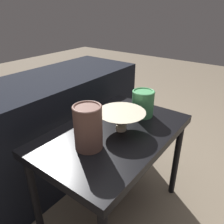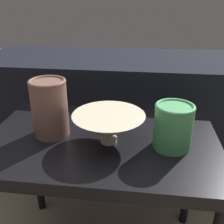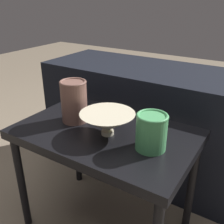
% 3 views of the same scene
% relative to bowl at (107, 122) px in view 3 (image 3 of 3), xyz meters
% --- Properties ---
extents(ground_plane, '(8.00, 8.00, 0.00)m').
position_rel_bowl_xyz_m(ground_plane, '(-0.03, 0.02, -0.61)').
color(ground_plane, '#7F705B').
extents(table, '(0.76, 0.49, 0.55)m').
position_rel_bowl_xyz_m(table, '(-0.03, 0.02, -0.12)').
color(table, black).
rests_on(table, ground_plane).
extents(couch_backdrop, '(1.40, 0.50, 0.69)m').
position_rel_bowl_xyz_m(couch_backdrop, '(-0.03, 0.59, -0.26)').
color(couch_backdrop, black).
rests_on(couch_backdrop, ground_plane).
extents(bowl, '(0.23, 0.23, 0.10)m').
position_rel_bowl_xyz_m(bowl, '(0.00, 0.00, 0.00)').
color(bowl, beige).
rests_on(bowl, table).
extents(vase_textured_left, '(0.12, 0.12, 0.19)m').
position_rel_bowl_xyz_m(vase_textured_left, '(-0.20, 0.03, 0.04)').
color(vase_textured_left, brown).
rests_on(vase_textured_left, table).
extents(vase_colorful_right, '(0.12, 0.12, 0.14)m').
position_rel_bowl_xyz_m(vase_colorful_right, '(0.20, -0.00, 0.02)').
color(vase_colorful_right, '#47995B').
rests_on(vase_colorful_right, table).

